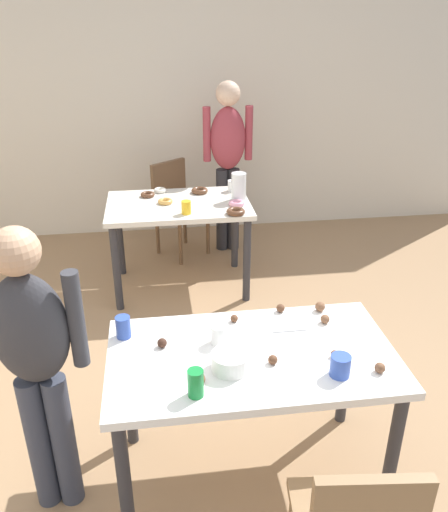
% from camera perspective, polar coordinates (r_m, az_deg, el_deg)
% --- Properties ---
extents(ground_plane, '(6.40, 6.40, 0.00)m').
position_cam_1_polar(ground_plane, '(3.04, 2.63, -20.10)').
color(ground_plane, '#9E7A56').
extents(wall_back, '(6.40, 0.10, 2.60)m').
position_cam_1_polar(wall_back, '(5.37, -3.42, 16.30)').
color(wall_back, beige).
rests_on(wall_back, ground_plane).
extents(dining_table_near, '(1.31, 0.73, 0.75)m').
position_cam_1_polar(dining_table_near, '(2.49, 3.02, -12.33)').
color(dining_table_near, white).
rests_on(dining_table_near, ground_plane).
extents(dining_table_far, '(1.13, 0.73, 0.75)m').
position_cam_1_polar(dining_table_far, '(4.24, -4.92, 4.38)').
color(dining_table_far, silver).
rests_on(dining_table_far, ground_plane).
extents(chair_far_table, '(0.56, 0.56, 0.87)m').
position_cam_1_polar(chair_far_table, '(4.96, -5.19, 5.79)').
color(chair_far_table, brown).
rests_on(chair_far_table, ground_plane).
extents(person_girl_near, '(0.45, 0.22, 1.44)m').
position_cam_1_polar(person_girl_near, '(2.37, -19.86, -10.11)').
color(person_girl_near, '#383D4C').
rests_on(person_girl_near, ground_plane).
extents(person_adult_far, '(0.45, 0.22, 1.58)m').
position_cam_1_polar(person_adult_far, '(4.86, 0.42, 11.17)').
color(person_adult_far, '#28282D').
rests_on(person_adult_far, ground_plane).
extents(mixing_bowl, '(0.17, 0.17, 0.08)m').
position_cam_1_polar(mixing_bowl, '(2.31, 0.71, -11.38)').
color(mixing_bowl, white).
rests_on(mixing_bowl, dining_table_near).
extents(soda_can, '(0.07, 0.07, 0.12)m').
position_cam_1_polar(soda_can, '(2.17, -3.10, -13.62)').
color(soda_can, '#198438').
rests_on(soda_can, dining_table_near).
extents(fork_near, '(0.17, 0.02, 0.01)m').
position_cam_1_polar(fork_near, '(2.59, 7.19, -8.01)').
color(fork_near, silver).
rests_on(fork_near, dining_table_near).
extents(cup_near_0, '(0.07, 0.07, 0.11)m').
position_cam_1_polar(cup_near_0, '(2.55, -10.89, -7.59)').
color(cup_near_0, '#3351B2').
rests_on(cup_near_0, dining_table_near).
extents(cup_near_1, '(0.09, 0.09, 0.10)m').
position_cam_1_polar(cup_near_1, '(2.32, 12.52, -11.56)').
color(cup_near_1, '#3351B2').
rests_on(cup_near_1, dining_table_near).
extents(cup_near_2, '(0.08, 0.08, 0.09)m').
position_cam_1_polar(cup_near_2, '(2.46, -0.58, -8.51)').
color(cup_near_2, white).
rests_on(cup_near_2, dining_table_near).
extents(cake_ball_0, '(0.05, 0.05, 0.05)m').
position_cam_1_polar(cake_ball_0, '(2.40, 16.58, -11.56)').
color(cake_ball_0, brown).
rests_on(cake_ball_0, dining_table_near).
extents(cake_ball_1, '(0.05, 0.05, 0.05)m').
position_cam_1_polar(cake_ball_1, '(2.76, 10.39, -5.44)').
color(cake_ball_1, brown).
rests_on(cake_ball_1, dining_table_near).
extents(cake_ball_2, '(0.05, 0.05, 0.05)m').
position_cam_1_polar(cake_ball_2, '(2.24, -2.69, -13.21)').
color(cake_ball_2, brown).
rests_on(cake_ball_2, dining_table_near).
extents(cake_ball_3, '(0.04, 0.04, 0.04)m').
position_cam_1_polar(cake_ball_3, '(2.36, 5.32, -11.16)').
color(cake_ball_3, brown).
rests_on(cake_ball_3, dining_table_near).
extents(cake_ball_4, '(0.04, 0.04, 0.04)m').
position_cam_1_polar(cake_ball_4, '(2.72, 6.16, -5.66)').
color(cake_ball_4, brown).
rests_on(cake_ball_4, dining_table_near).
extents(cake_ball_5, '(0.05, 0.05, 0.05)m').
position_cam_1_polar(cake_ball_5, '(2.66, 10.91, -6.74)').
color(cake_ball_5, brown).
rests_on(cake_ball_5, dining_table_near).
extents(cake_ball_6, '(0.04, 0.04, 0.04)m').
position_cam_1_polar(cake_ball_6, '(2.47, -6.74, -9.36)').
color(cake_ball_6, '#3D2319').
rests_on(cake_ball_6, dining_table_near).
extents(cake_ball_7, '(0.04, 0.04, 0.04)m').
position_cam_1_polar(cake_ball_7, '(2.44, 11.93, -10.37)').
color(cake_ball_7, brown).
rests_on(cake_ball_7, dining_table_near).
extents(cake_ball_8, '(0.04, 0.04, 0.04)m').
position_cam_1_polar(cake_ball_8, '(2.63, 1.12, -6.79)').
color(cake_ball_8, brown).
rests_on(cake_ball_8, dining_table_near).
extents(pitcher_far, '(0.12, 0.12, 0.22)m').
position_cam_1_polar(pitcher_far, '(4.22, 1.60, 7.52)').
color(pitcher_far, white).
rests_on(pitcher_far, dining_table_far).
extents(cup_far_0, '(0.08, 0.08, 0.09)m').
position_cam_1_polar(cup_far_0, '(4.45, 0.91, 7.64)').
color(cup_far_0, white).
rests_on(cup_far_0, dining_table_far).
extents(cup_far_1, '(0.07, 0.07, 0.10)m').
position_cam_1_polar(cup_far_1, '(3.96, -4.12, 5.29)').
color(cup_far_1, yellow).
rests_on(cup_far_1, dining_table_far).
extents(donut_far_0, '(0.13, 0.13, 0.04)m').
position_cam_1_polar(donut_far_0, '(4.13, 1.38, 5.76)').
color(donut_far_0, pink).
rests_on(donut_far_0, dining_table_far).
extents(donut_far_1, '(0.14, 0.14, 0.04)m').
position_cam_1_polar(donut_far_1, '(4.41, -2.67, 7.10)').
color(donut_far_1, brown).
rests_on(donut_far_1, dining_table_far).
extents(donut_far_2, '(0.11, 0.11, 0.03)m').
position_cam_1_polar(donut_far_2, '(4.47, -6.94, 7.11)').
color(donut_far_2, white).
rests_on(donut_far_2, dining_table_far).
extents(donut_far_3, '(0.12, 0.12, 0.03)m').
position_cam_1_polar(donut_far_3, '(4.20, -6.40, 5.92)').
color(donut_far_3, gold).
rests_on(donut_far_3, dining_table_far).
extents(donut_far_4, '(0.14, 0.14, 0.04)m').
position_cam_1_polar(donut_far_4, '(3.95, 1.28, 4.84)').
color(donut_far_4, brown).
rests_on(donut_far_4, dining_table_far).
extents(donut_far_5, '(0.12, 0.12, 0.03)m').
position_cam_1_polar(donut_far_5, '(4.37, -8.30, 6.62)').
color(donut_far_5, brown).
rests_on(donut_far_5, dining_table_far).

